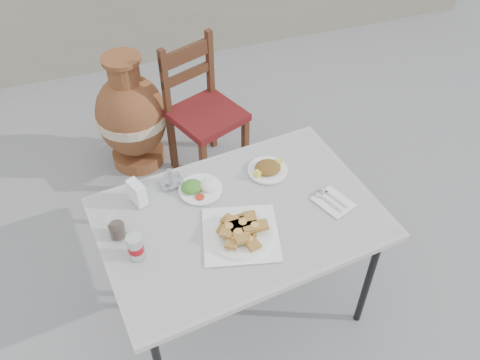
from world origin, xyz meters
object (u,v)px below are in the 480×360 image
object	(u,v)px
pide_plate	(241,230)
napkin_holder	(137,193)
salad_rice_plate	(200,187)
soda_can	(136,247)
cola_glass	(117,228)
salad_chopped_plate	(268,169)
condiment_caddy	(171,180)
terracotta_urn	(132,116)
chair	(203,110)
cafe_table	(240,223)

from	to	relation	value
pide_plate	napkin_holder	xyz separation A→B (m)	(-0.35, 0.31, 0.02)
salad_rice_plate	napkin_holder	size ratio (longest dim) A/B	1.82
soda_can	cola_glass	world-z (taller)	soda_can
salad_chopped_plate	soda_can	world-z (taller)	soda_can
condiment_caddy	terracotta_urn	size ratio (longest dim) A/B	0.14
napkin_holder	terracotta_urn	xyz separation A→B (m)	(0.11, 1.04, -0.39)
chair	cafe_table	bearing A→B (deg)	-118.91
salad_rice_plate	terracotta_urn	bearing A→B (deg)	98.18
napkin_holder	salad_chopped_plate	bearing A→B (deg)	-22.52
salad_rice_plate	salad_chopped_plate	world-z (taller)	salad_rice_plate
pide_plate	soda_can	distance (m)	0.41
pide_plate	salad_chopped_plate	world-z (taller)	pide_plate
chair	terracotta_urn	bearing A→B (deg)	132.32
cafe_table	terracotta_urn	size ratio (longest dim) A/B	1.59
cola_glass	condiment_caddy	world-z (taller)	cola_glass
pide_plate	napkin_holder	world-z (taller)	napkin_holder
salad_chopped_plate	terracotta_urn	size ratio (longest dim) A/B	0.24
pide_plate	soda_can	size ratio (longest dim) A/B	3.27
cafe_table	terracotta_urn	world-z (taller)	terracotta_urn
condiment_caddy	chair	xyz separation A→B (m)	(0.35, 0.79, -0.27)
pide_plate	chair	distance (m)	1.20
chair	salad_rice_plate	bearing A→B (deg)	-127.69
salad_rice_plate	napkin_holder	distance (m)	0.26
napkin_holder	terracotta_urn	bearing A→B (deg)	61.82
chair	condiment_caddy	bearing A→B (deg)	-135.79
salad_chopped_plate	napkin_holder	xyz separation A→B (m)	(-0.58, 0.00, 0.04)
pide_plate	terracotta_urn	distance (m)	1.42
napkin_holder	chair	distance (m)	1.03
salad_chopped_plate	cola_glass	xyz separation A→B (m)	(-0.69, -0.15, 0.03)
pide_plate	salad_rice_plate	bearing A→B (deg)	106.52
salad_rice_plate	chair	world-z (taller)	chair
napkin_holder	condiment_caddy	bearing A→B (deg)	-2.37
soda_can	chair	bearing A→B (deg)	63.33
salad_chopped_plate	condiment_caddy	distance (m)	0.43
condiment_caddy	terracotta_urn	distance (m)	1.05
salad_chopped_plate	cola_glass	world-z (taller)	cola_glass
condiment_caddy	napkin_holder	bearing A→B (deg)	-160.13
cafe_table	cola_glass	distance (m)	0.50
condiment_caddy	pide_plate	bearing A→B (deg)	-62.41
salad_chopped_plate	napkin_holder	bearing A→B (deg)	179.72
condiment_caddy	salad_rice_plate	bearing A→B (deg)	-36.11
salad_rice_plate	napkin_holder	xyz separation A→B (m)	(-0.26, 0.02, 0.03)
salad_rice_plate	condiment_caddy	distance (m)	0.13
cola_glass	chair	bearing A→B (deg)	58.33
salad_chopped_plate	cola_glass	size ratio (longest dim) A/B	1.81
chair	terracotta_urn	distance (m)	0.45
salad_chopped_plate	soda_can	xyz separation A→B (m)	(-0.64, -0.28, 0.04)
salad_rice_plate	condiment_caddy	world-z (taller)	condiment_caddy
salad_chopped_plate	chair	world-z (taller)	chair
salad_chopped_plate	condiment_caddy	world-z (taller)	condiment_caddy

